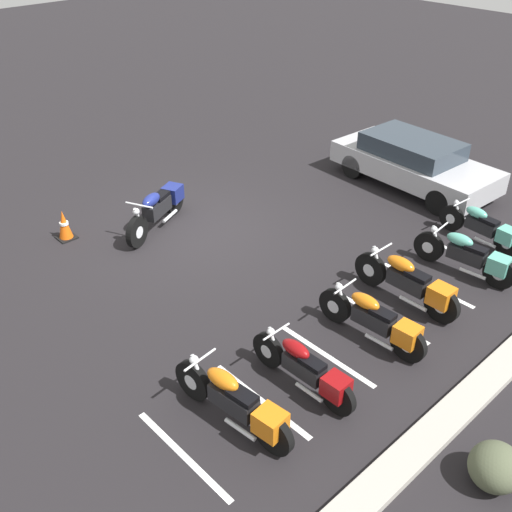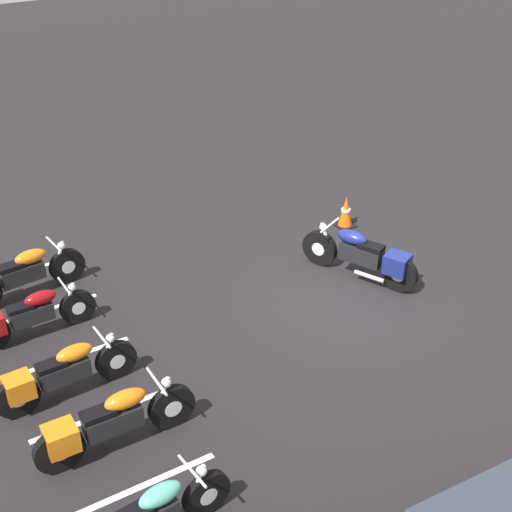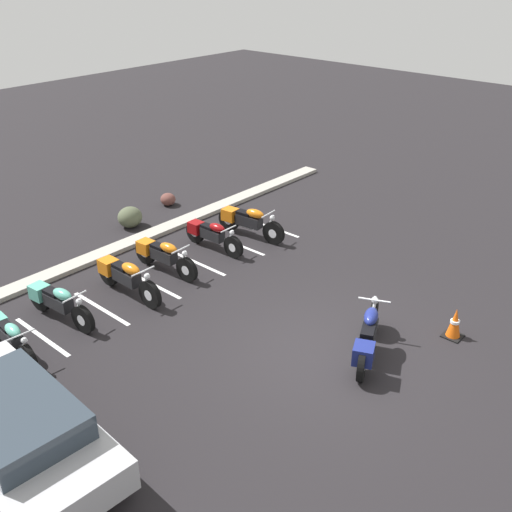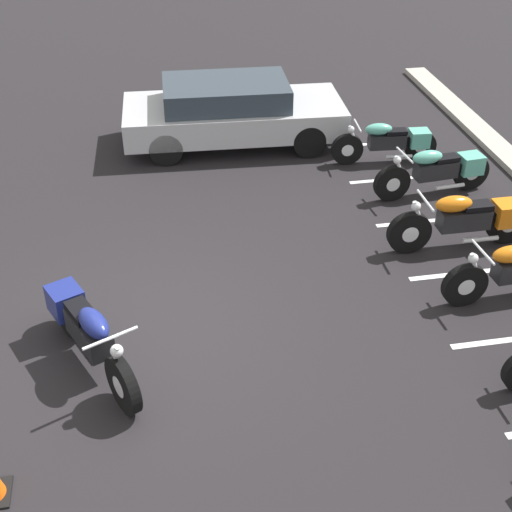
% 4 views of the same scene
% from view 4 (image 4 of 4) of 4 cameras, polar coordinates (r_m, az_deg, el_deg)
% --- Properties ---
extents(ground, '(60.00, 60.00, 0.00)m').
position_cam_4_polar(ground, '(9.63, -8.63, -6.12)').
color(ground, black).
extents(motorcycle_navy_featured, '(2.23, 1.18, 0.94)m').
position_cam_4_polar(motorcycle_navy_featured, '(9.02, -13.34, -5.84)').
color(motorcycle_navy_featured, black).
rests_on(motorcycle_navy_featured, ground).
extents(parked_bike_0, '(0.57, 2.03, 0.80)m').
position_cam_4_polar(parked_bike_0, '(13.88, 10.66, 8.99)').
color(parked_bike_0, black).
rests_on(parked_bike_0, ground).
extents(parked_bike_1, '(0.62, 2.18, 0.86)m').
position_cam_4_polar(parked_bike_1, '(12.90, 14.43, 6.66)').
color(parked_bike_1, black).
rests_on(parked_bike_1, ground).
extents(parked_bike_2, '(0.65, 2.32, 0.91)m').
position_cam_4_polar(parked_bike_2, '(11.46, 16.58, 2.82)').
color(parked_bike_2, black).
rests_on(parked_bike_2, ground).
extents(car_silver, '(2.02, 4.39, 1.29)m').
position_cam_4_polar(car_silver, '(14.34, -1.96, 11.50)').
color(car_silver, black).
rests_on(car_silver, ground).
extents(stall_line_0, '(0.10, 2.10, 0.00)m').
position_cam_4_polar(stall_line_0, '(14.79, 9.75, 8.88)').
color(stall_line_0, white).
rests_on(stall_line_0, ground).
extents(stall_line_1, '(0.10, 2.10, 0.00)m').
position_cam_4_polar(stall_line_1, '(13.51, 11.81, 6.13)').
color(stall_line_1, white).
rests_on(stall_line_1, ground).
extents(stall_line_2, '(0.10, 2.10, 0.00)m').
position_cam_4_polar(stall_line_2, '(12.29, 14.25, 2.81)').
color(stall_line_2, white).
rests_on(stall_line_2, ground).
extents(stall_line_3, '(0.10, 2.10, 0.00)m').
position_cam_4_polar(stall_line_3, '(11.14, 17.20, -1.22)').
color(stall_line_3, white).
rests_on(stall_line_3, ground).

